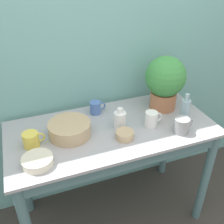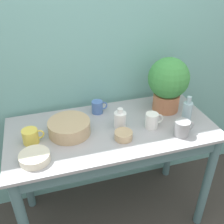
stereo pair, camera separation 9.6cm
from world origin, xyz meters
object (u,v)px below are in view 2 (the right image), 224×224
Objects in this scene: bottle_short at (120,120)px; mug_blue at (98,107)px; potted_plant at (168,82)px; mug_grey at (182,128)px; mug_yellow at (31,136)px; bowl_wash_large at (69,127)px; bottle_tall at (187,113)px; mug_white at (152,120)px; bowl_small_cream at (35,157)px; bowl_small_tan at (124,135)px.

mug_blue is (-0.09, 0.22, -0.01)m from bottle_short.
potted_plant reaches higher than mug_grey.
bowl_wash_large is at bearing 6.59° from mug_yellow.
bowl_wash_large is (-0.71, -0.09, -0.17)m from potted_plant.
mug_yellow is (-0.98, 0.09, -0.04)m from bottle_tall.
mug_blue is 0.59m from mug_grey.
bowl_small_cream is at bearing -171.46° from mug_white.
bowl_wash_large is 0.32m from bottle_short.
bottle_tall is at bearing -10.88° from bottle_short.
mug_white is at bearing 137.86° from mug_grey.
mug_yellow is 1.16× the size of bowl_small_tan.
potted_plant is 3.44× the size of mug_blue.
potted_plant reaches higher than mug_yellow.
bowl_small_cream is at bearing 178.85° from mug_grey.
bowl_small_tan is (0.31, -0.15, -0.02)m from bowl_wash_large.
bowl_small_cream is (-0.97, -0.09, -0.06)m from bottle_tall.
potted_plant is at bearing 101.92° from bottle_tall.
bowl_small_cream is at bearing -138.11° from bowl_wash_large.
bowl_small_tan is at bearing -97.74° from bottle_short.
bottle_short is 1.06× the size of mug_grey.
bowl_small_cream is 1.51× the size of bowl_small_tan.
bowl_wash_large is 2.03× the size of mug_yellow.
bottle_tall is 1.52× the size of mug_grey.
bottle_tall reaches higher than bowl_small_tan.
mug_blue is at bearing 149.79° from bottle_tall.
potted_plant reaches higher than bottle_short.
bowl_small_tan is (-0.21, -0.06, -0.03)m from mug_white.
mug_blue is at bearing 112.63° from bottle_short.
mug_grey is at bearing -28.54° from bottle_short.
mug_blue is at bearing 39.64° from bowl_wash_large.
bowl_wash_large and mug_blue have the same top height.
mug_grey is at bearing -130.66° from bottle_tall.
bowl_wash_large is at bearing -140.36° from mug_blue.
mug_blue is at bearing 102.61° from bowl_small_tan.
bowl_small_tan is (0.08, -0.34, -0.02)m from mug_blue.
bottle_short reaches higher than mug_blue.
mug_yellow is at bearing 93.61° from bowl_small_cream.
bottle_short is (-0.43, 0.08, -0.03)m from bottle_tall.
bottle_short is (0.32, -0.03, 0.01)m from bowl_wash_large.
bottle_short reaches higher than mug_grey.
bottle_short is at bearing 164.15° from mug_white.
mug_blue is at bearing 136.81° from mug_grey.
mug_blue reaches higher than bowl_small_cream.
bottle_tall reaches higher than bowl_small_cream.
bottle_tall reaches higher than mug_yellow.
potted_plant is at bearing 7.31° from mug_yellow.
mug_white is (-0.19, -0.18, -0.16)m from potted_plant.
potted_plant reaches higher than bowl_small_tan.
mug_white is at bearing -4.62° from mug_yellow.
bottle_short is at bearing 169.12° from bottle_tall.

